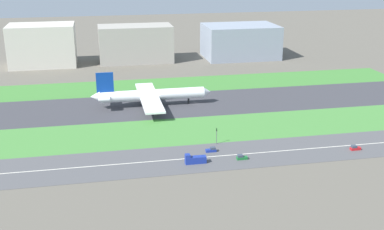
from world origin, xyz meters
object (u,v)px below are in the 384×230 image
at_px(traffic_light, 217,135).
at_px(terminal_building, 43,45).
at_px(airliner, 150,95).
at_px(car_2, 242,157).
at_px(hangar_building, 136,44).
at_px(office_tower, 240,41).
at_px(car_0, 211,150).
at_px(truck_0, 195,160).
at_px(fuel_tank_west, 140,40).
at_px(car_1, 355,148).

distance_m(traffic_light, terminal_building, 194.67).
height_order(airliner, terminal_building, terminal_building).
distance_m(airliner, car_2, 83.02).
relative_size(hangar_building, office_tower, 0.98).
relative_size(car_0, office_tower, 0.08).
bearing_deg(hangar_building, truck_0, -88.23).
bearing_deg(traffic_light, terminal_building, 116.47).
height_order(traffic_light, fuel_tank_west, fuel_tank_west).
bearing_deg(airliner, car_1, -45.09).
height_order(airliner, traffic_light, airliner).
bearing_deg(hangar_building, traffic_light, -83.70).
distance_m(car_2, office_tower, 200.56).
relative_size(airliner, office_tower, 1.16).
height_order(terminal_building, hangar_building, terminal_building).
height_order(car_1, office_tower, office_tower).
distance_m(car_1, office_tower, 192.48).
relative_size(truck_0, traffic_light, 1.17).
xyz_separation_m(car_2, truck_0, (-19.19, -0.00, 0.75)).
relative_size(terminal_building, fuel_tank_west, 2.19).
distance_m(car_0, fuel_tank_west, 227.24).
xyz_separation_m(airliner, terminal_building, (-64.60, 114.00, 8.73)).
height_order(car_2, fuel_tank_west, fuel_tank_west).
bearing_deg(airliner, hangar_building, 88.58).
distance_m(car_2, car_1, 49.83).
relative_size(traffic_light, hangar_building, 0.13).
relative_size(airliner, hangar_building, 1.19).
bearing_deg(car_0, airliner, 104.72).
distance_m(car_0, traffic_light, 9.63).
distance_m(car_0, car_1, 60.72).
bearing_deg(car_0, hangar_building, 94.73).
height_order(car_2, car_1, same).
xyz_separation_m(car_0, car_1, (59.89, -10.00, 0.00)).
xyz_separation_m(traffic_light, terminal_building, (-86.64, 174.01, 10.67)).
bearing_deg(car_1, traffic_light, -17.90).
distance_m(truck_0, terminal_building, 205.96).
xyz_separation_m(car_1, traffic_light, (-55.72, 17.99, 3.37)).
xyz_separation_m(truck_0, hangar_building, (-5.93, 192.00, 11.97)).
relative_size(airliner, fuel_tank_west, 3.06).
bearing_deg(car_0, fuel_tank_west, 91.85).
height_order(truck_0, hangar_building, hangar_building).
distance_m(car_1, terminal_building, 239.43).
bearing_deg(car_1, hangar_building, -68.68).
relative_size(truck_0, office_tower, 0.15).
bearing_deg(airliner, truck_0, -83.60).
xyz_separation_m(car_0, fuel_tank_west, (-7.33, 227.00, 7.56)).
bearing_deg(airliner, car_0, -75.28).
relative_size(terminal_building, office_tower, 0.83).
height_order(traffic_light, terminal_building, terminal_building).
height_order(car_0, truck_0, truck_0).
relative_size(car_2, hangar_building, 0.08).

